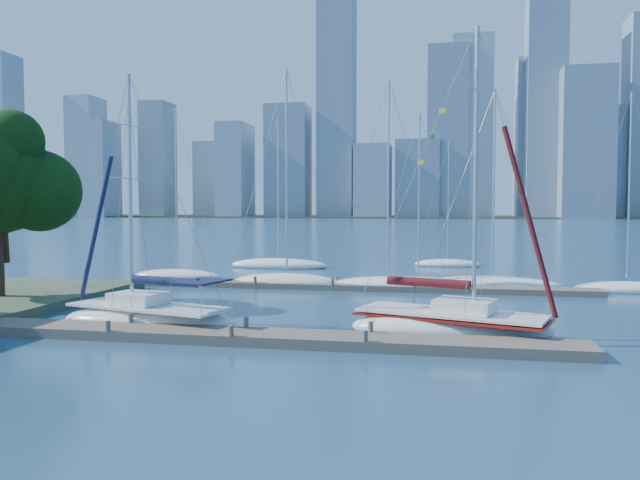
# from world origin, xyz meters

# --- Properties ---
(ground) EXTENTS (700.00, 700.00, 0.00)m
(ground) POSITION_xyz_m (0.00, 0.00, 0.00)
(ground) COLOR navy
(ground) RESTS_ON ground
(near_dock) EXTENTS (26.00, 2.00, 0.40)m
(near_dock) POSITION_xyz_m (0.00, 0.00, 0.20)
(near_dock) COLOR brown
(near_dock) RESTS_ON ground
(far_dock) EXTENTS (30.00, 1.80, 0.36)m
(far_dock) POSITION_xyz_m (2.00, 16.00, 0.18)
(far_dock) COLOR brown
(far_dock) RESTS_ON ground
(far_shore) EXTENTS (800.00, 100.00, 1.50)m
(far_shore) POSITION_xyz_m (0.00, 320.00, 0.00)
(far_shore) COLOR #38472D
(far_shore) RESTS_ON ground
(sailboat_navy) EXTENTS (8.30, 4.51, 11.50)m
(sailboat_navy) POSITION_xyz_m (-4.85, 2.18, 0.90)
(sailboat_navy) COLOR white
(sailboat_navy) RESTS_ON ground
(sailboat_maroon) EXTENTS (8.50, 5.00, 12.80)m
(sailboat_maroon) POSITION_xyz_m (8.05, 2.89, 1.01)
(sailboat_maroon) COLOR white
(sailboat_maroon) RESTS_ON ground
(bg_boat_0) EXTENTS (6.73, 2.56, 12.63)m
(bg_boat_0) POSITION_xyz_m (-11.19, 19.44, 0.25)
(bg_boat_0) COLOR white
(bg_boat_0) RESTS_ON ground
(bg_boat_1) EXTENTS (7.65, 5.06, 14.59)m
(bg_boat_1) POSITION_xyz_m (-2.36, 16.96, 0.30)
(bg_boat_1) COLOR white
(bg_boat_1) RESTS_ON ground
(bg_boat_2) EXTENTS (7.25, 2.50, 13.54)m
(bg_boat_2) POSITION_xyz_m (4.30, 16.77, 0.28)
(bg_boat_2) COLOR white
(bg_boat_2) RESTS_ON ground
(bg_boat_3) EXTENTS (6.31, 4.13, 11.53)m
(bg_boat_3) POSITION_xyz_m (6.19, 17.84, 0.25)
(bg_boat_3) COLOR white
(bg_boat_3) RESTS_ON ground
(bg_boat_4) EXTENTS (8.92, 4.45, 13.03)m
(bg_boat_4) POSITION_xyz_m (10.87, 18.44, 0.26)
(bg_boat_4) COLOR white
(bg_boat_4) RESTS_ON ground
(bg_boat_5) EXTENTS (6.36, 4.26, 12.47)m
(bg_boat_5) POSITION_xyz_m (18.77, 17.98, 0.25)
(bg_boat_5) COLOR white
(bg_boat_5) RESTS_ON ground
(bg_boat_6) EXTENTS (8.66, 3.28, 13.11)m
(bg_boat_6) POSITION_xyz_m (-6.06, 28.73, 0.28)
(bg_boat_6) COLOR white
(bg_boat_6) RESTS_ON ground
(bg_boat_7) EXTENTS (5.95, 2.77, 11.21)m
(bg_boat_7) POSITION_xyz_m (8.18, 32.88, 0.23)
(bg_boat_7) COLOR white
(bg_boat_7) RESTS_ON ground
(skyline) EXTENTS (504.36, 51.31, 118.18)m
(skyline) POSITION_xyz_m (21.29, 290.49, 36.91)
(skyline) COLOR gray
(skyline) RESTS_ON ground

